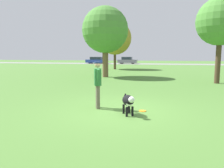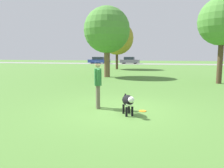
{
  "view_description": "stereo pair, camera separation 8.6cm",
  "coord_description": "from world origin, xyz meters",
  "views": [
    {
      "loc": [
        1.33,
        -6.95,
        1.84
      ],
      "look_at": [
        -0.16,
        -0.16,
        0.9
      ],
      "focal_mm": 35.0,
      "sensor_mm": 36.0,
      "label": 1
    },
    {
      "loc": [
        1.41,
        -6.93,
        1.84
      ],
      "look_at": [
        -0.16,
        -0.16,
        0.9
      ],
      "focal_mm": 35.0,
      "sensor_mm": 36.0,
      "label": 2
    }
  ],
  "objects": [
    {
      "name": "frisbee",
      "position": [
        0.81,
        0.07,
        0.01
      ],
      "size": [
        0.24,
        0.24,
        0.02
      ],
      "color": "orange",
      "rests_on": "ground_plane"
    },
    {
      "name": "dog",
      "position": [
        0.42,
        -0.51,
        0.44
      ],
      "size": [
        0.53,
        0.9,
        0.64
      ],
      "rotation": [
        0.0,
        0.0,
        5.15
      ],
      "color": "black",
      "rests_on": "ground_plane"
    },
    {
      "name": "ground_plane",
      "position": [
        0.0,
        0.0,
        0.0
      ],
      "size": [
        120.0,
        120.0,
        0.0
      ],
      "primitive_type": "plane",
      "color": "#4C7A33"
    },
    {
      "name": "parked_car_grey",
      "position": [
        -5.16,
        37.1,
        0.67
      ],
      "size": [
        3.85,
        1.74,
        1.38
      ],
      "rotation": [
        0.0,
        0.0,
        -0.01
      ],
      "color": "slate",
      "rests_on": "ground_plane"
    },
    {
      "name": "far_road_strip",
      "position": [
        0.0,
        36.81,
        0.01
      ],
      "size": [
        120.0,
        6.0,
        0.01
      ],
      "color": "gray",
      "rests_on": "ground_plane"
    },
    {
      "name": "tree_mid_center",
      "position": [
        -3.06,
        10.51,
        3.79
      ],
      "size": [
        3.74,
        3.74,
        5.69
      ],
      "color": "brown",
      "rests_on": "ground_plane"
    },
    {
      "name": "tree_near_right",
      "position": [
        4.94,
        8.13,
        3.87
      ],
      "size": [
        2.99,
        2.99,
        5.39
      ],
      "color": "#4C3826",
      "rests_on": "ground_plane"
    },
    {
      "name": "parked_car_blue",
      "position": [
        -11.49,
        36.59,
        0.67
      ],
      "size": [
        4.41,
        1.7,
        1.37
      ],
      "rotation": [
        0.0,
        0.0,
        0.0
      ],
      "color": "#284293",
      "rests_on": "ground_plane"
    },
    {
      "name": "person",
      "position": [
        -0.73,
        0.15,
        0.94
      ],
      "size": [
        0.34,
        0.63,
        1.61
      ],
      "rotation": [
        0.0,
        0.0,
        -1.21
      ],
      "color": "#665B4C",
      "rests_on": "ground_plane"
    },
    {
      "name": "tree_far_left",
      "position": [
        -4.26,
        20.22,
        3.88
      ],
      "size": [
        4.14,
        4.14,
        5.95
      ],
      "color": "#4C3826",
      "rests_on": "ground_plane"
    }
  ]
}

